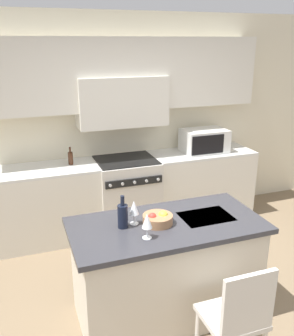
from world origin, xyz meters
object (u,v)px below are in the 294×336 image
(wine_bottle, at_px, (123,215))
(island_chair, at_px, (238,316))
(microwave, at_px, (204,141))
(oil_bottle_on_counter, at_px, (71,158))
(wine_glass_far, at_px, (134,208))
(wine_glass_near, at_px, (147,221))
(fruit_bowl, at_px, (158,219))
(range_stove, at_px, (126,194))

(wine_bottle, bearing_deg, island_chair, -54.42)
(microwave, xyz_separation_m, oil_bottle_on_counter, (-1.78, 0.05, -0.07))
(wine_glass_far, distance_m, oil_bottle_on_counter, 1.71)
(island_chair, height_order, wine_glass_near, wine_glass_near)
(microwave, bearing_deg, oil_bottle_on_counter, 178.41)
(island_chair, xyz_separation_m, wine_glass_far, (-0.49, 0.85, 0.53))
(island_chair, relative_size, wine_glass_near, 4.38)
(microwave, height_order, fruit_bowl, microwave)
(island_chair, height_order, wine_glass_far, wine_glass_far)
(range_stove, xyz_separation_m, oil_bottle_on_counter, (-0.67, 0.07, 0.54))
(wine_glass_far, xyz_separation_m, fruit_bowl, (0.19, -0.06, -0.10))
(range_stove, bearing_deg, wine_glass_far, -104.30)
(wine_bottle, relative_size, wine_glass_near, 1.32)
(wine_bottle, xyz_separation_m, wine_glass_near, (0.12, -0.23, 0.04))
(wine_bottle, distance_m, wine_glass_far, 0.11)
(wine_glass_far, bearing_deg, island_chair, -60.22)
(wine_bottle, distance_m, wine_glass_near, 0.27)
(range_stove, bearing_deg, island_chair, -88.27)
(microwave, relative_size, island_chair, 0.63)
(range_stove, xyz_separation_m, wine_glass_near, (-0.39, -1.89, 0.58))
(fruit_bowl, bearing_deg, island_chair, -69.13)
(island_chair, relative_size, fruit_bowl, 3.67)
(wine_glass_far, bearing_deg, wine_bottle, -166.19)
(wine_glass_far, bearing_deg, wine_glass_near, -85.43)
(oil_bottle_on_counter, bearing_deg, island_chair, -73.62)
(wine_bottle, bearing_deg, microwave, 45.84)
(range_stove, bearing_deg, microwave, 0.97)
(wine_bottle, height_order, wine_glass_near, wine_bottle)
(island_chair, xyz_separation_m, fruit_bowl, (-0.30, 0.79, 0.43))
(fruit_bowl, distance_m, oil_bottle_on_counter, 1.81)
(island_chair, bearing_deg, fruit_bowl, 110.87)
(wine_glass_near, distance_m, fruit_bowl, 0.28)
(wine_glass_near, height_order, oil_bottle_on_counter, oil_bottle_on_counter)
(microwave, distance_m, wine_glass_far, 2.24)
(island_chair, xyz_separation_m, oil_bottle_on_counter, (-0.75, 2.55, 0.50))
(wine_bottle, bearing_deg, wine_glass_near, -61.97)
(wine_glass_near, bearing_deg, oil_bottle_on_counter, 98.17)
(oil_bottle_on_counter, bearing_deg, microwave, -1.59)
(range_stove, xyz_separation_m, wine_glass_far, (-0.41, -1.63, 0.58))
(wine_glass_near, xyz_separation_m, oil_bottle_on_counter, (-0.28, 1.95, -0.04))
(island_chair, distance_m, wine_glass_near, 0.93)
(range_stove, bearing_deg, fruit_bowl, -97.65)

